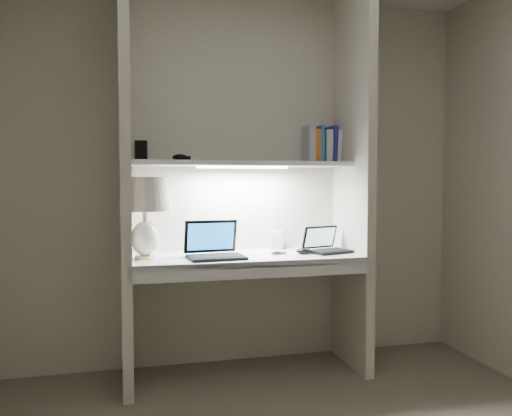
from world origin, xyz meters
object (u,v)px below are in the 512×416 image
object	(u,v)px
laptop_main	(214,249)
laptop_netbook	(326,246)
table_lamp	(145,204)
speaker	(277,240)
book_row	(321,146)

from	to	relation	value
laptop_main	laptop_netbook	size ratio (longest dim) A/B	1.14
table_lamp	speaker	xyz separation A→B (m)	(0.89, 0.23, -0.27)
book_row	speaker	bearing A→B (deg)	173.47
laptop_main	laptop_netbook	distance (m)	0.76
table_lamp	book_row	world-z (taller)	book_row
laptop_netbook	book_row	distance (m)	0.70
laptop_main	book_row	size ratio (longest dim) A/B	1.42
speaker	book_row	world-z (taller)	book_row
laptop_netbook	speaker	bearing A→B (deg)	123.61
speaker	book_row	distance (m)	0.72
table_lamp	speaker	world-z (taller)	table_lamp
laptop_main	table_lamp	bearing A→B (deg)	167.30
book_row	laptop_main	bearing A→B (deg)	-162.46
table_lamp	book_row	distance (m)	1.28
laptop_main	laptop_netbook	world-z (taller)	laptop_main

